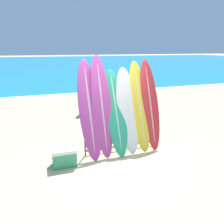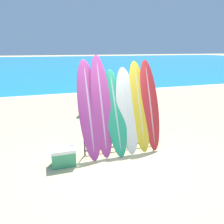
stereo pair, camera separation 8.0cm
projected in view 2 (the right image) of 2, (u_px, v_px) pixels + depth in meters
The scene contains 12 objects.
ground_plane at pixel (118, 156), 5.33m from camera, with size 160.00×160.00×0.00m, color tan.
ocean_water at pixel (49, 63), 39.19m from camera, with size 120.00×60.00×0.01m.
surfboard_rack at pixel (122, 135), 5.54m from camera, with size 1.97×0.04×0.79m.
surfboard_slot_0 at pixel (89, 109), 5.23m from camera, with size 0.52×1.08×2.29m.
surfboard_slot_1 at pixel (101, 106), 5.30m from camera, with size 0.48×0.96×2.40m.
surfboard_slot_2 at pixel (115, 112), 5.41m from camera, with size 0.52×1.04×2.04m.
surfboard_slot_3 at pixel (127, 110), 5.49m from camera, with size 0.55×0.86×2.09m.
surfboard_slot_4 at pixel (139, 106), 5.59m from camera, with size 0.49×0.92×2.23m.
surfboard_slot_5 at pixel (150, 105), 5.67m from camera, with size 0.48×0.89×2.27m.
person_near_water at pixel (87, 89), 8.85m from camera, with size 0.23×0.29×1.70m.
person_mid_beach at pixel (96, 86), 10.03m from camera, with size 0.26×0.21×1.55m.
cooler_box at pixel (63, 156), 4.89m from camera, with size 0.54×0.36×0.41m.
Camera 2 is at (-1.61, -4.53, 2.55)m, focal length 35.00 mm.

